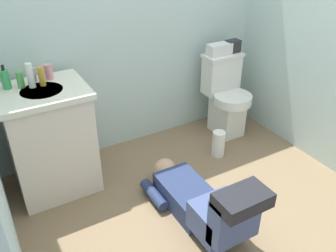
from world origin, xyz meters
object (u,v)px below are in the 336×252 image
(vanity_cabinet, at_px, (51,139))
(person_plumber, at_px, (202,202))
(bottle_green, at_px, (20,80))
(bottle_amber, at_px, (42,76))
(toilet, at_px, (226,96))
(bottle_white, at_px, (30,75))
(tissue_box, at_px, (219,49))
(soap_dispenser, at_px, (5,79))
(faucet, at_px, (35,75))
(bottle_pink, at_px, (49,72))
(paper_towel_roll, at_px, (218,144))
(toiletry_bag, at_px, (233,46))

(vanity_cabinet, distance_m, person_plumber, 1.17)
(bottle_green, xyz_separation_m, bottle_amber, (0.13, -0.03, 0.01))
(toilet, height_order, bottle_white, bottle_white)
(tissue_box, relative_size, soap_dispenser, 1.33)
(faucet, bearing_deg, tissue_box, -0.72)
(bottle_green, distance_m, bottle_pink, 0.21)
(vanity_cabinet, relative_size, bottle_green, 7.27)
(faucet, height_order, bottle_white, bottle_white)
(faucet, relative_size, tissue_box, 0.45)
(tissue_box, height_order, bottle_green, bottle_green)
(faucet, xyz_separation_m, tissue_box, (1.58, -0.02, -0.07))
(faucet, height_order, paper_towel_roll, faucet)
(bottle_white, height_order, bottle_amber, bottle_white)
(toilet, xyz_separation_m, faucet, (-1.62, 0.11, 0.50))
(vanity_cabinet, xyz_separation_m, paper_towel_roll, (1.32, -0.29, -0.30))
(toiletry_bag, bearing_deg, bottle_green, -179.02)
(vanity_cabinet, bearing_deg, faucet, 90.00)
(bottle_white, bearing_deg, bottle_pink, 31.61)
(bottle_amber, bearing_deg, toilet, -0.88)
(paper_towel_roll, bearing_deg, toiletry_bag, 45.35)
(tissue_box, distance_m, bottle_pink, 1.48)
(tissue_box, distance_m, soap_dispenser, 1.77)
(bottle_green, distance_m, bottle_amber, 0.14)
(tissue_box, xyz_separation_m, bottle_amber, (-1.55, -0.07, 0.09))
(soap_dispenser, bearing_deg, toilet, -2.85)
(toiletry_bag, relative_size, paper_towel_roll, 0.53)
(bottle_green, xyz_separation_m, bottle_white, (0.06, -0.03, 0.03))
(bottle_green, bearing_deg, toilet, -1.96)
(person_plumber, distance_m, bottle_green, 1.46)
(toilet, height_order, person_plumber, toilet)
(toilet, relative_size, tissue_box, 3.41)
(vanity_cabinet, distance_m, bottle_pink, 0.49)
(paper_towel_roll, bearing_deg, bottle_white, 165.69)
(toiletry_bag, bearing_deg, toilet, -139.23)
(tissue_box, height_order, bottle_amber, bottle_amber)
(bottle_amber, bearing_deg, faucet, 108.78)
(paper_towel_roll, bearing_deg, bottle_green, 165.14)
(vanity_cabinet, xyz_separation_m, toiletry_bag, (1.73, 0.12, 0.39))
(vanity_cabinet, xyz_separation_m, bottle_white, (-0.04, 0.06, 0.49))
(paper_towel_roll, bearing_deg, vanity_cabinet, 167.65)
(vanity_cabinet, distance_m, toiletry_bag, 1.77)
(bottle_green, bearing_deg, faucet, 26.15)
(faucet, bearing_deg, toilet, -3.89)
(person_plumber, height_order, soap_dispenser, soap_dispenser)
(bottle_amber, relative_size, paper_towel_roll, 0.57)
(toilet, bearing_deg, faucet, 176.11)
(faucet, bearing_deg, person_plumber, -53.87)
(toiletry_bag, bearing_deg, bottle_pink, 179.25)
(bottle_pink, relative_size, paper_towel_roll, 0.47)
(toilet, height_order, paper_towel_roll, toilet)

